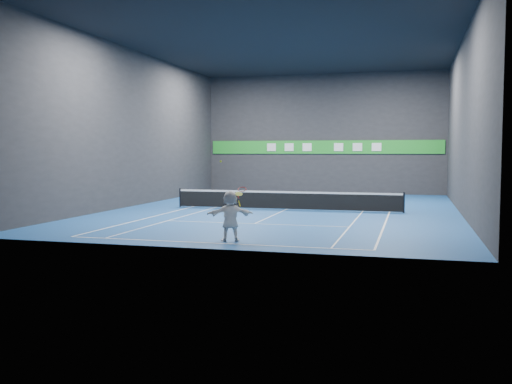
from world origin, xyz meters
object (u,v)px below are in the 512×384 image
(tennis_net, at_px, (286,200))
(tennis_racket, at_px, (241,192))
(player, at_px, (230,216))
(tennis_ball, at_px, (221,161))

(tennis_net, bearing_deg, tennis_racket, -85.56)
(player, distance_m, tennis_ball, 1.94)
(tennis_ball, distance_m, tennis_net, 11.44)
(tennis_ball, relative_size, tennis_racket, 0.10)
(player, distance_m, tennis_racket, 0.94)
(tennis_ball, height_order, tennis_net, tennis_ball)
(tennis_ball, xyz_separation_m, tennis_net, (-0.11, 11.22, -2.25))
(tennis_net, distance_m, tennis_racket, 11.33)
(player, bearing_deg, tennis_ball, -32.02)
(tennis_racket, bearing_deg, player, -173.02)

